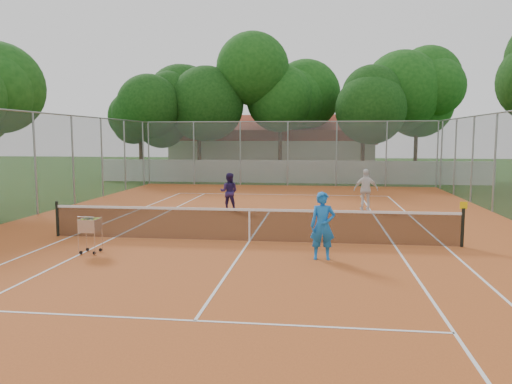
# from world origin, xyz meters

# --- Properties ---
(ground) EXTENTS (120.00, 120.00, 0.00)m
(ground) POSITION_xyz_m (0.00, 0.00, 0.00)
(ground) COLOR #183D10
(ground) RESTS_ON ground
(court_pad) EXTENTS (18.00, 34.00, 0.02)m
(court_pad) POSITION_xyz_m (0.00, 0.00, 0.01)
(court_pad) COLOR #B55623
(court_pad) RESTS_ON ground
(court_lines) EXTENTS (10.98, 23.78, 0.01)m
(court_lines) POSITION_xyz_m (0.00, 0.00, 0.02)
(court_lines) COLOR white
(court_lines) RESTS_ON court_pad
(tennis_net) EXTENTS (11.88, 0.10, 0.98)m
(tennis_net) POSITION_xyz_m (0.00, 0.00, 0.51)
(tennis_net) COLOR black
(tennis_net) RESTS_ON court_pad
(perimeter_fence) EXTENTS (18.00, 34.00, 4.00)m
(perimeter_fence) POSITION_xyz_m (0.00, 0.00, 2.00)
(perimeter_fence) COLOR slate
(perimeter_fence) RESTS_ON ground
(boundary_wall) EXTENTS (26.00, 0.30, 1.50)m
(boundary_wall) POSITION_xyz_m (0.00, 19.00, 0.75)
(boundary_wall) COLOR silver
(boundary_wall) RESTS_ON ground
(clubhouse) EXTENTS (16.40, 9.00, 4.40)m
(clubhouse) POSITION_xyz_m (-2.00, 29.00, 2.20)
(clubhouse) COLOR beige
(clubhouse) RESTS_ON ground
(tropical_trees) EXTENTS (29.00, 19.00, 10.00)m
(tropical_trees) POSITION_xyz_m (0.00, 22.00, 5.00)
(tropical_trees) COLOR black
(tropical_trees) RESTS_ON ground
(player_near) EXTENTS (0.63, 0.43, 1.68)m
(player_near) POSITION_xyz_m (2.10, -1.90, 0.86)
(player_near) COLOR blue
(player_near) RESTS_ON court_pad
(player_far_left) EXTENTS (0.78, 0.62, 1.56)m
(player_far_left) POSITION_xyz_m (-1.70, 5.95, 0.80)
(player_far_left) COLOR #271A50
(player_far_left) RESTS_ON court_pad
(player_far_right) EXTENTS (1.03, 0.49, 1.71)m
(player_far_right) POSITION_xyz_m (3.91, 6.77, 0.88)
(player_far_right) COLOR silver
(player_far_right) RESTS_ON court_pad
(ball_hopper) EXTENTS (0.50, 0.50, 1.00)m
(ball_hopper) POSITION_xyz_m (-3.90, -2.02, 0.52)
(ball_hopper) COLOR silver
(ball_hopper) RESTS_ON court_pad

